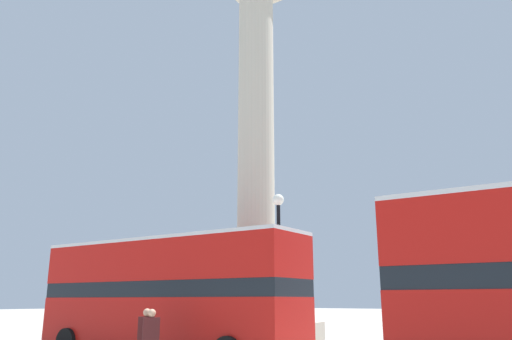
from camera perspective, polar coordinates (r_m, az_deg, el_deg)
The scene contains 6 objects.
monument_column at distance 23.92m, azimuth 0.00°, elevation -2.09°, with size 4.56×4.56×19.76m.
bus_b at distance 18.80m, azimuth -10.27°, elevation -13.50°, with size 10.76×2.77×4.18m.
equestrian_statue at distance 35.99m, azimuth -11.59°, elevation -14.76°, with size 3.55×2.64×6.10m.
street_lamp at distance 18.47m, azimuth 2.64°, elevation -10.53°, with size 0.43×0.43×5.88m.
pedestrian_near_lamp at distance 15.11m, azimuth -11.95°, elevation -18.17°, with size 0.43×0.48×1.77m.
pedestrian_by_plinth at distance 15.72m, azimuth -12.48°, elevation -17.98°, with size 0.49×0.42×1.78m.
Camera 1 is at (13.14, -19.30, 2.01)m, focal length 35.00 mm.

